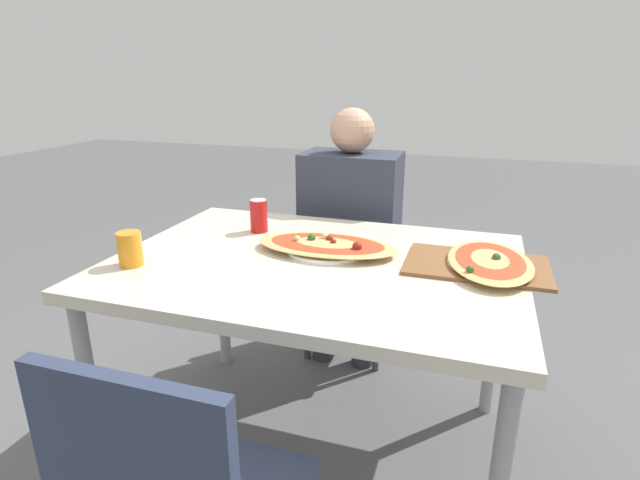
{
  "coord_description": "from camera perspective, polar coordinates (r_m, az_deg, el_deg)",
  "views": [
    {
      "loc": [
        0.48,
        -1.44,
        1.34
      ],
      "look_at": [
        0.01,
        0.03,
        0.81
      ],
      "focal_mm": 28.0,
      "sensor_mm": 36.0,
      "label": 1
    }
  ],
  "objects": [
    {
      "name": "pizza_second",
      "position": [
        1.64,
        18.82,
        -2.43
      ],
      "size": [
        0.3,
        0.43,
        0.05
      ],
      "color": "white",
      "rests_on": "dining_table"
    },
    {
      "name": "dining_table",
      "position": [
        1.66,
        -0.46,
        -4.41
      ],
      "size": [
        1.31,
        0.95,
        0.75
      ],
      "color": "beige",
      "rests_on": "ground_plane"
    },
    {
      "name": "soda_can",
      "position": [
        1.91,
        -7.01,
        2.77
      ],
      "size": [
        0.07,
        0.07,
        0.12
      ],
      "color": "red",
      "rests_on": "dining_table"
    },
    {
      "name": "chair_far_seated",
      "position": [
        2.46,
        4.03,
        -1.01
      ],
      "size": [
        0.4,
        0.4,
        0.9
      ],
      "rotation": [
        0.0,
        0.0,
        3.14
      ],
      "color": "#2D3851",
      "rests_on": "ground_plane"
    },
    {
      "name": "serving_tray",
      "position": [
        1.64,
        17.46,
        -2.77
      ],
      "size": [
        0.44,
        0.28,
        0.01
      ],
      "color": "brown",
      "rests_on": "dining_table"
    },
    {
      "name": "pizza_main",
      "position": [
        1.7,
        0.8,
        -0.66
      ],
      "size": [
        0.49,
        0.27,
        0.06
      ],
      "color": "white",
      "rests_on": "dining_table"
    },
    {
      "name": "drink_glass",
      "position": [
        1.68,
        -20.9,
        -0.96
      ],
      "size": [
        0.08,
        0.08,
        0.11
      ],
      "color": "orange",
      "rests_on": "dining_table"
    },
    {
      "name": "ground_plane",
      "position": [
        2.03,
        -0.41,
        -22.51
      ],
      "size": [
        14.0,
        14.0,
        0.0
      ],
      "primitive_type": "plane",
      "color": "#59595B"
    },
    {
      "name": "person_seated",
      "position": [
        2.29,
        3.45,
        2.72
      ],
      "size": [
        0.43,
        0.3,
        1.19
      ],
      "rotation": [
        0.0,
        0.0,
        3.14
      ],
      "color": "#2D2D38",
      "rests_on": "ground_plane"
    }
  ]
}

